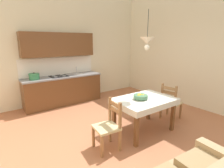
{
  "coord_description": "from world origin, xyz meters",
  "views": [
    {
      "loc": [
        -2.12,
        -2.66,
        1.96
      ],
      "look_at": [
        0.16,
        0.46,
        1.0
      ],
      "focal_mm": 27.92,
      "sensor_mm": 36.0,
      "label": 1
    }
  ],
  "objects_px": {
    "kitchen_cabinetry": "(62,77)",
    "pendant_lamp": "(147,41)",
    "dining_chair_tv_side": "(108,126)",
    "dining_table": "(144,105)",
    "dining_chair_window_side": "(171,103)",
    "fruit_bowl": "(140,97)"
  },
  "relations": [
    {
      "from": "kitchen_cabinetry",
      "to": "pendant_lamp",
      "type": "bearing_deg",
      "value": -70.89
    },
    {
      "from": "dining_chair_tv_side",
      "to": "pendant_lamp",
      "type": "distance_m",
      "value": 1.91
    },
    {
      "from": "dining_table",
      "to": "pendant_lamp",
      "type": "xyz_separation_m",
      "value": [
        0.15,
        0.13,
        1.34
      ]
    },
    {
      "from": "dining_table",
      "to": "dining_chair_window_side",
      "type": "bearing_deg",
      "value": 1.29
    },
    {
      "from": "kitchen_cabinetry",
      "to": "dining_chair_window_side",
      "type": "distance_m",
      "value": 3.29
    },
    {
      "from": "dining_chair_tv_side",
      "to": "pendant_lamp",
      "type": "xyz_separation_m",
      "value": [
        1.15,
        0.21,
        1.51
      ]
    },
    {
      "from": "dining_table",
      "to": "dining_chair_window_side",
      "type": "xyz_separation_m",
      "value": [
        0.99,
        0.02,
        -0.17
      ]
    },
    {
      "from": "dining_table",
      "to": "dining_chair_window_side",
      "type": "relative_size",
      "value": 1.39
    },
    {
      "from": "kitchen_cabinetry",
      "to": "dining_chair_tv_side",
      "type": "height_order",
      "value": "kitchen_cabinetry"
    },
    {
      "from": "dining_chair_window_side",
      "to": "kitchen_cabinetry",
      "type": "bearing_deg",
      "value": 122.65
    },
    {
      "from": "dining_table",
      "to": "dining_chair_tv_side",
      "type": "height_order",
      "value": "dining_chair_tv_side"
    },
    {
      "from": "dining_chair_tv_side",
      "to": "fruit_bowl",
      "type": "xyz_separation_m",
      "value": [
        0.91,
        0.1,
        0.37
      ]
    },
    {
      "from": "dining_chair_tv_side",
      "to": "dining_chair_window_side",
      "type": "bearing_deg",
      "value": 2.84
    },
    {
      "from": "dining_chair_tv_side",
      "to": "pendant_lamp",
      "type": "height_order",
      "value": "pendant_lamp"
    },
    {
      "from": "fruit_bowl",
      "to": "pendant_lamp",
      "type": "relative_size",
      "value": 0.37
    },
    {
      "from": "fruit_bowl",
      "to": "pendant_lamp",
      "type": "height_order",
      "value": "pendant_lamp"
    },
    {
      "from": "kitchen_cabinetry",
      "to": "dining_chair_tv_side",
      "type": "bearing_deg",
      "value": -94.72
    },
    {
      "from": "dining_table",
      "to": "pendant_lamp",
      "type": "distance_m",
      "value": 1.36
    },
    {
      "from": "fruit_bowl",
      "to": "pendant_lamp",
      "type": "bearing_deg",
      "value": 23.95
    },
    {
      "from": "kitchen_cabinetry",
      "to": "fruit_bowl",
      "type": "distance_m",
      "value": 2.83
    },
    {
      "from": "dining_chair_window_side",
      "to": "pendant_lamp",
      "type": "height_order",
      "value": "pendant_lamp"
    },
    {
      "from": "pendant_lamp",
      "to": "dining_chair_tv_side",
      "type": "bearing_deg",
      "value": -169.73
    }
  ]
}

